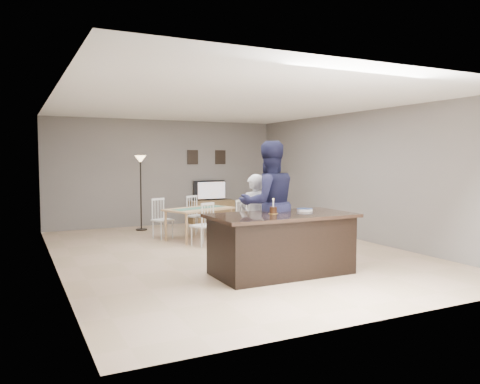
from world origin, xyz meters
name	(u,v)px	position (x,y,z in m)	size (l,w,h in m)	color
floor	(231,252)	(0.00, 0.00, 0.00)	(8.00, 8.00, 0.00)	tan
room_shell	(230,161)	(0.00, 0.00, 1.68)	(8.00, 8.00, 8.00)	slate
kitchen_island	(282,244)	(0.00, -1.80, 0.45)	(2.15, 1.10, 0.90)	black
tv_console	(212,212)	(1.20, 3.77, 0.30)	(1.20, 0.40, 0.60)	brown
television	(211,190)	(1.20, 3.84, 0.86)	(0.91, 0.12, 0.53)	black
tv_screen_glow	(212,190)	(1.20, 3.76, 0.87)	(0.78, 0.78, 0.00)	orange
picture_frames	(207,157)	(1.15, 3.98, 1.75)	(1.10, 0.02, 0.38)	black
doorway	(72,201)	(-2.99, -2.30, 1.26)	(0.00, 2.10, 2.65)	black
woman	(254,218)	(0.04, -0.84, 0.73)	(0.53, 0.35, 1.46)	silver
man	(269,204)	(0.09, -1.25, 1.00)	(0.97, 0.76, 2.00)	#191A38
birthday_cake	(273,210)	(-0.10, -1.72, 0.95)	(0.15, 0.15, 0.23)	gold
plate_stack	(305,210)	(0.52, -1.64, 0.92)	(0.25, 0.25, 0.04)	white
dining_table	(199,213)	(-0.02, 1.54, 0.55)	(1.83, 1.97, 0.86)	tan
floor_lamp	(141,172)	(-0.81, 3.33, 1.39)	(0.27, 0.27, 1.79)	black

